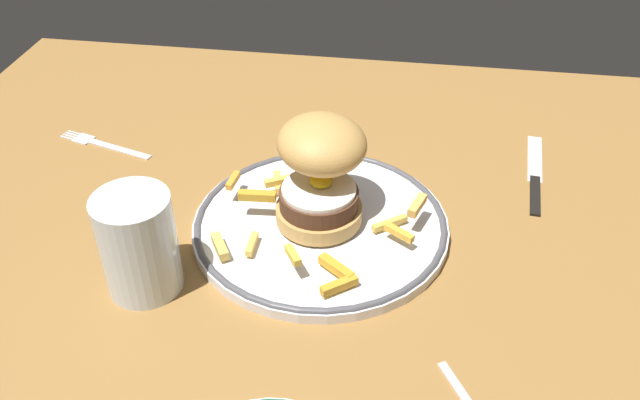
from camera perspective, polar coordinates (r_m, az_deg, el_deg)
ground_plane at (r=78.03cm, az=-1.05°, el=-3.58°), size 110.42×90.27×4.00cm
dinner_plate at (r=75.69cm, az=0.00°, el=-2.27°), size 28.82×28.82×1.60cm
burger at (r=73.37cm, az=0.08°, el=2.73°), size 14.17×14.16×11.55cm
fries_pile at (r=73.96cm, az=-0.89°, el=-1.55°), size 22.94×20.78×2.93cm
water_glass at (r=69.19cm, az=-15.02°, el=-4.10°), size 7.68×7.68×10.95cm
fork at (r=95.61cm, az=-17.89°, el=4.53°), size 14.20×5.41×0.36cm
knife at (r=88.36cm, az=17.76°, el=1.74°), size 3.22×18.06×0.70cm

